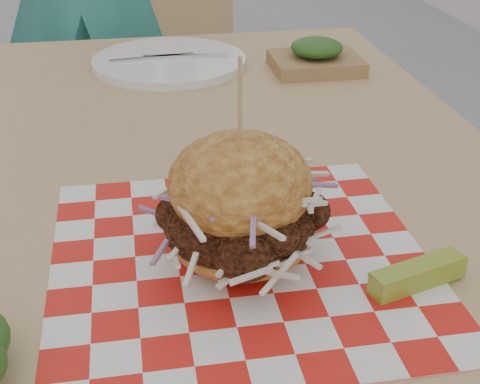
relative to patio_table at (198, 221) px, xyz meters
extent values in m
cube|color=tan|center=(0.00, 0.00, 0.06)|extent=(0.80, 1.20, 0.04)
cylinder|color=#333338|center=(-0.34, 0.54, -0.32)|extent=(0.05, 0.05, 0.71)
cylinder|color=#333338|center=(0.34, 0.54, -0.32)|extent=(0.05, 0.05, 0.71)
cube|color=tan|center=(0.00, 0.81, -0.22)|extent=(0.49, 0.49, 0.04)
cube|color=tan|center=(0.03, 1.01, 0.03)|extent=(0.42, 0.11, 0.50)
cylinder|color=#333338|center=(-0.21, 0.67, -0.46)|extent=(0.03, 0.03, 0.43)
cylinder|color=#333338|center=(0.15, 0.61, -0.46)|extent=(0.03, 0.03, 0.43)
cylinder|color=#333338|center=(-0.15, 1.02, -0.46)|extent=(0.03, 0.03, 0.43)
cylinder|color=#333338|center=(0.21, 0.96, -0.46)|extent=(0.03, 0.03, 0.43)
cube|color=red|center=(0.02, -0.21, 0.08)|extent=(0.36, 0.36, 0.00)
ellipsoid|color=gold|center=(0.02, -0.21, 0.10)|extent=(0.13, 0.13, 0.05)
ellipsoid|color=brown|center=(0.02, -0.21, 0.12)|extent=(0.14, 0.13, 0.07)
ellipsoid|color=gold|center=(0.02, -0.21, 0.16)|extent=(0.13, 0.13, 0.09)
cylinder|color=tan|center=(0.02, -0.21, 0.23)|extent=(0.00, 0.00, 0.10)
cube|color=olive|center=(0.17, -0.28, 0.09)|extent=(0.10, 0.05, 0.02)
cylinder|color=white|center=(0.00, 0.41, 0.09)|extent=(0.27, 0.27, 0.01)
cube|color=silver|center=(-0.03, 0.41, 0.09)|extent=(0.15, 0.03, 0.00)
cube|color=silver|center=(0.03, 0.41, 0.09)|extent=(0.15, 0.03, 0.00)
cube|color=olive|center=(0.25, 0.34, 0.09)|extent=(0.15, 0.12, 0.02)
ellipsoid|color=#1A4814|center=(0.25, 0.34, 0.12)|extent=(0.09, 0.09, 0.03)
camera|label=1|loc=(-0.07, -0.74, 0.45)|focal=50.00mm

